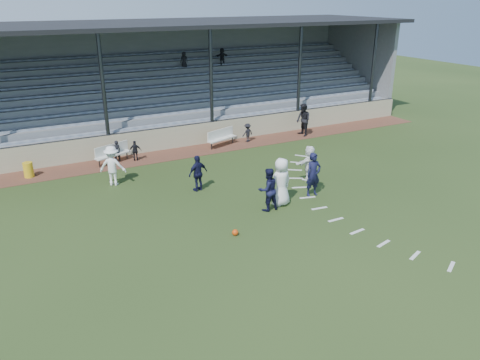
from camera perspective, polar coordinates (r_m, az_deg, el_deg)
name	(u,v)px	position (r m, az deg, el deg)	size (l,w,h in m)	color
ground	(273,236)	(16.88, 4.00, -6.87)	(90.00, 90.00, 0.00)	#283B18
cinder_track	(171,154)	(25.67, -8.39, 3.11)	(34.00, 2.00, 0.02)	#583023
retaining_wall	(164,139)	(26.44, -9.24, 4.95)	(34.00, 0.18, 1.20)	#B0AA88
bench_left	(112,152)	(24.85, -15.31, 3.34)	(2.00, 1.20, 0.95)	silver
bench_right	(221,136)	(26.76, -2.31, 5.38)	(2.02, 1.11, 0.95)	silver
trash_bin	(28,170)	(24.21, -24.39, 1.15)	(0.45, 0.45, 0.72)	yellow
football	(235,232)	(16.86, -0.59, -6.41)	(0.23, 0.23, 0.23)	#D5430C
player_white_lead	(281,182)	(18.98, 5.04, -0.25)	(0.98, 0.64, 2.01)	white
player_navy_lead	(313,174)	(20.09, 8.93, 0.67)	(0.69, 0.46, 1.90)	#121333
player_navy_mid	(268,189)	(18.52, 3.43, -1.16)	(0.86, 0.67, 1.77)	#121333
player_white_wing	(112,166)	(21.75, -15.29, 1.68)	(1.18, 0.68, 1.83)	white
player_navy_wing	(198,173)	(20.46, -5.14, 0.83)	(0.95, 0.40, 1.63)	#121333
player_white_back	(309,163)	(21.89, 8.43, 2.10)	(1.52, 0.48, 1.64)	white
official	(303,120)	(28.87, 7.72, 7.27)	(0.96, 0.74, 1.97)	black
sub_left_near	(117,151)	(24.90, -14.79, 3.42)	(0.41, 0.27, 1.13)	black
sub_left_far	(135,151)	(24.84, -12.64, 3.50)	(0.62, 0.26, 1.07)	black
sub_right	(248,133)	(27.48, 0.92, 5.79)	(0.71, 0.41, 1.10)	black
grandstand	(138,96)	(30.45, -12.38, 10.02)	(34.60, 9.00, 6.61)	gray
penalty_arc	(361,213)	(19.17, 14.57, -3.91)	(3.89, 14.63, 0.01)	silver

